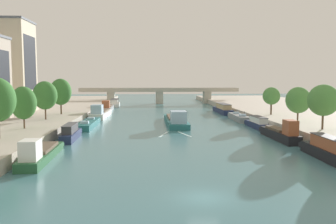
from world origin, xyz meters
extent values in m
plane|color=#42757F|center=(0.00, 0.00, 0.00)|extent=(400.00, 400.00, 0.00)
cube|color=#B7AD9E|center=(-36.65, 55.00, 0.82)|extent=(36.00, 170.00, 1.64)
cube|color=#B7AD9E|center=(36.65, 55.00, 0.82)|extent=(36.00, 170.00, 1.64)
cube|color=#23666B|center=(1.42, 46.91, 0.49)|extent=(3.95, 20.75, 0.98)
cube|color=#23666B|center=(1.45, 57.63, 0.59)|extent=(3.71, 1.22, 0.85)
cube|color=#23666B|center=(1.42, 46.91, 1.01)|extent=(4.03, 20.75, 0.06)
cube|color=#9EBCD6|center=(1.41, 39.86, 2.18)|extent=(2.94, 4.15, 2.27)
cube|color=black|center=(1.41, 41.94, 2.52)|extent=(2.34, 0.04, 0.64)
cube|color=brown|center=(1.43, 48.98, 1.22)|extent=(3.07, 10.79, 0.36)
cylinder|color=#232328|center=(2.00, 40.68, 1.59)|extent=(0.07, 0.07, 1.10)
cube|color=silver|center=(1.79, 32.23, 0.01)|extent=(1.99, 5.87, 0.03)
cube|color=silver|center=(-1.81, 32.24, 0.01)|extent=(2.01, 5.86, 0.03)
cube|color=#235633|center=(-16.90, 14.36, 0.46)|extent=(2.89, 12.96, 0.92)
cube|color=#235633|center=(-17.16, 21.14, 0.55)|extent=(2.33, 1.29, 0.82)
cube|color=#235633|center=(-16.90, 14.36, 0.95)|extent=(2.94, 12.96, 0.06)
cube|color=white|center=(-16.74, 9.98, 2.03)|extent=(1.90, 2.64, 2.10)
cube|color=black|center=(-16.78, 11.28, 2.34)|extent=(1.44, 0.08, 0.59)
cube|color=brown|center=(-16.95, 15.65, 1.16)|extent=(2.13, 6.76, 0.36)
cylinder|color=#232328|center=(-16.39, 10.51, 1.53)|extent=(0.07, 0.07, 1.10)
cube|color=#1E284C|center=(-16.46, 27.89, 0.59)|extent=(2.03, 9.17, 1.18)
cube|color=#1E284C|center=(-16.59, 32.80, 0.71)|extent=(1.73, 1.29, 0.95)
cube|color=#1E284C|center=(-16.46, 27.89, 1.21)|extent=(2.07, 9.17, 0.06)
cube|color=#38383D|center=(-16.45, 27.43, 1.83)|extent=(1.62, 5.88, 1.19)
cube|color=#4C4C51|center=(-16.45, 27.43, 2.47)|extent=(1.74, 6.06, 0.08)
cylinder|color=#232328|center=(-16.12, 25.16, 1.79)|extent=(0.07, 0.07, 1.10)
cube|color=#23666B|center=(-16.21, 42.46, 0.56)|extent=(2.78, 14.15, 1.13)
cube|color=#23666B|center=(-16.17, 49.88, 0.68)|extent=(2.58, 1.25, 0.93)
cube|color=#23666B|center=(-16.21, 42.46, 1.16)|extent=(2.84, 14.15, 0.06)
cube|color=#9EBCD6|center=(-16.19, 45.57, 1.39)|extent=(1.36, 0.91, 0.40)
cube|color=#9EBCD6|center=(-16.23, 38.50, 1.43)|extent=(1.50, 1.11, 0.48)
cylinder|color=#232328|center=(-15.82, 38.21, 1.74)|extent=(0.07, 0.07, 1.10)
cube|color=silver|center=(-16.25, 61.00, 0.64)|extent=(3.73, 15.48, 1.28)
cube|color=silver|center=(-16.04, 69.04, 0.77)|extent=(3.20, 1.34, 1.01)
cube|color=silver|center=(-16.25, 61.00, 1.31)|extent=(3.79, 15.48, 0.06)
cube|color=#9EBCD6|center=(-16.38, 55.76, 2.40)|extent=(2.58, 3.14, 2.12)
cube|color=black|center=(-16.34, 57.31, 2.72)|extent=(2.00, 0.08, 0.59)
cube|color=brown|center=(-16.21, 62.53, 1.52)|extent=(2.81, 8.07, 0.36)
cylinder|color=#232328|center=(-15.86, 56.37, 1.89)|extent=(0.07, 0.07, 1.10)
cube|color=gray|center=(-16.72, 79.84, 0.57)|extent=(3.21, 14.51, 1.14)
cube|color=gray|center=(-16.93, 87.40, 0.68)|extent=(2.70, 1.31, 0.93)
cube|color=gray|center=(-16.72, 79.84, 1.17)|extent=(3.26, 14.51, 0.06)
cube|color=#9E5133|center=(-16.58, 74.93, 2.24)|extent=(2.18, 2.95, 2.08)
cube|color=black|center=(-16.62, 76.38, 2.55)|extent=(1.68, 0.08, 0.58)
cube|color=brown|center=(-16.76, 81.28, 1.38)|extent=(2.40, 7.57, 0.36)
cylinder|color=#232328|center=(-16.18, 75.52, 1.75)|extent=(0.07, 0.07, 1.10)
cube|color=silver|center=(-16.11, 97.47, 0.51)|extent=(3.08, 12.99, 1.02)
cube|color=silver|center=(-16.28, 104.29, 0.61)|extent=(2.64, 1.29, 0.88)
cube|color=silver|center=(-16.11, 97.47, 1.05)|extent=(3.13, 13.00, 0.06)
cube|color=white|center=(-16.09, 96.83, 1.77)|extent=(2.46, 8.33, 1.38)
cube|color=#4C4C51|center=(-16.09, 96.83, 2.50)|extent=(2.63, 8.58, 0.08)
cylinder|color=#232328|center=(-15.60, 93.61, 1.63)|extent=(0.07, 0.07, 1.10)
cube|color=black|center=(16.44, 12.42, 0.65)|extent=(2.09, 10.27, 1.29)
cube|color=black|center=(16.57, 17.88, 0.78)|extent=(1.77, 1.31, 1.02)
cube|color=black|center=(16.44, 12.42, 1.32)|extent=(2.13, 10.27, 0.06)
cube|color=#9E5133|center=(16.42, 11.91, 2.04)|extent=(1.67, 6.58, 1.38)
cube|color=#4C4C51|center=(16.42, 11.91, 2.77)|extent=(1.78, 6.78, 0.08)
cube|color=black|center=(16.08, 26.17, 0.64)|extent=(2.26, 11.68, 1.29)
cube|color=black|center=(15.98, 32.34, 0.77)|extent=(1.98, 1.30, 1.01)
cube|color=black|center=(16.08, 26.17, 1.32)|extent=(2.31, 11.68, 0.06)
cube|color=#9E5133|center=(16.15, 22.22, 2.44)|extent=(1.59, 2.35, 2.17)
cube|color=black|center=(16.13, 23.39, 2.76)|extent=(1.24, 0.05, 0.61)
cube|color=brown|center=(16.06, 27.34, 1.53)|extent=(1.71, 6.08, 0.36)
cylinder|color=#232328|center=(16.45, 22.69, 1.90)|extent=(0.07, 0.07, 1.10)
cube|color=#1E284C|center=(16.73, 39.25, 0.52)|extent=(2.19, 9.36, 1.04)
cube|color=#1E284C|center=(16.64, 44.27, 0.62)|extent=(1.96, 1.25, 0.88)
cube|color=#1E284C|center=(16.73, 39.25, 1.07)|extent=(2.23, 9.36, 0.06)
cube|color=white|center=(16.73, 38.79, 1.65)|extent=(1.77, 6.00, 1.11)
cube|color=#4C4C51|center=(16.73, 38.79, 2.25)|extent=(1.90, 6.18, 0.08)
cylinder|color=#232328|center=(17.08, 36.46, 1.65)|extent=(0.07, 0.07, 1.10)
cube|color=gray|center=(16.42, 52.06, 0.62)|extent=(2.74, 12.25, 1.24)
cube|color=gray|center=(16.58, 58.50, 0.74)|extent=(2.34, 1.31, 0.99)
cube|color=gray|center=(16.42, 52.06, 1.27)|extent=(2.78, 12.25, 0.06)
cube|color=#9EBCD6|center=(16.49, 54.74, 1.50)|extent=(1.24, 0.93, 0.40)
cube|color=#9EBCD6|center=(16.33, 48.64, 1.54)|extent=(1.37, 1.13, 0.48)
cylinder|color=#232328|center=(16.69, 48.39, 1.85)|extent=(0.07, 0.07, 1.10)
cube|color=#1E284C|center=(16.54, 69.95, 0.60)|extent=(2.81, 15.24, 1.21)
cube|color=#1E284C|center=(16.49, 77.91, 0.73)|extent=(2.58, 1.27, 0.97)
cube|color=#1E284C|center=(16.54, 69.95, 1.24)|extent=(2.87, 15.24, 0.06)
cube|color=tan|center=(16.55, 69.19, 1.94)|extent=(2.29, 9.76, 1.34)
cube|color=#4C4C51|center=(16.55, 69.19, 2.65)|extent=(2.45, 10.05, 0.08)
cylinder|color=#232328|center=(16.98, 65.39, 1.82)|extent=(0.07, 0.07, 1.10)
cylinder|color=brown|center=(-24.01, 29.31, 2.95)|extent=(0.25, 0.25, 2.62)
ellipsoid|color=#387533|center=(-24.01, 29.31, 5.69)|extent=(4.00, 4.00, 5.19)
cylinder|color=brown|center=(-24.25, 41.79, 3.22)|extent=(0.30, 0.30, 3.17)
ellipsoid|color=#387533|center=(-24.25, 41.79, 6.31)|extent=(4.61, 4.61, 5.46)
cylinder|color=brown|center=(-23.82, 52.19, 3.33)|extent=(0.33, 0.33, 3.38)
ellipsoid|color=#387533|center=(-23.82, 52.19, 6.63)|extent=(4.70, 4.70, 5.85)
cylinder|color=brown|center=(22.69, 25.72, 3.23)|extent=(0.31, 0.31, 3.19)
ellipsoid|color=#4C8942|center=(22.69, 25.72, 6.17)|extent=(4.74, 4.74, 4.90)
cylinder|color=brown|center=(23.30, 36.18, 2.94)|extent=(0.29, 0.29, 2.60)
ellipsoid|color=#4C8942|center=(23.30, 36.18, 5.58)|extent=(4.55, 4.55, 4.87)
cylinder|color=brown|center=(22.72, 48.68, 3.17)|extent=(0.36, 0.36, 3.06)
ellipsoid|color=#4C8942|center=(22.72, 48.68, 5.76)|extent=(3.78, 3.78, 3.84)
cube|color=beige|center=(-37.95, 58.56, 12.23)|extent=(11.29, 10.19, 21.19)
cube|color=#565B66|center=(-37.95, 58.56, 23.08)|extent=(11.63, 10.49, 0.50)
cube|color=#232833|center=(-32.28, 58.56, 13.29)|extent=(0.04, 8.15, 12.72)
cube|color=#ADA899|center=(0.00, 109.02, 4.92)|extent=(61.30, 4.40, 0.60)
cube|color=#ADA899|center=(0.00, 107.02, 5.67)|extent=(61.30, 0.30, 0.90)
cube|color=#ADA899|center=(0.00, 111.02, 5.67)|extent=(61.30, 0.30, 0.90)
cube|color=#ADA899|center=(-18.65, 109.02, 2.31)|extent=(2.80, 3.60, 4.62)
cube|color=#ADA899|center=(0.00, 109.02, 2.31)|extent=(2.80, 3.60, 4.62)
cube|color=#ADA899|center=(18.65, 109.02, 2.31)|extent=(2.80, 3.60, 4.62)
camera|label=1|loc=(-4.40, -26.79, 9.36)|focal=37.40mm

